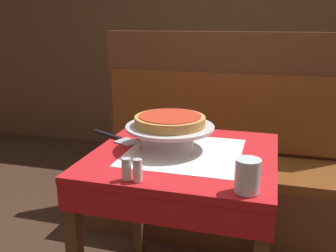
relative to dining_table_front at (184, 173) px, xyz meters
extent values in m
cube|color=red|center=(0.00, 0.00, 0.08)|extent=(0.76, 0.76, 0.03)
cube|color=white|center=(0.00, 0.00, 0.10)|extent=(0.47, 0.47, 0.00)
cube|color=red|center=(0.00, 0.00, 0.01)|extent=(0.75, 0.75, 0.10)
cube|color=#4C331E|center=(-0.34, 0.34, -0.30)|extent=(0.05, 0.05, 0.74)
cube|color=#4C331E|center=(0.34, 0.34, -0.30)|extent=(0.05, 0.05, 0.74)
cube|color=#1E6B33|center=(-0.03, 1.64, 0.08)|extent=(0.69, 0.69, 0.03)
cube|color=white|center=(-0.03, 1.64, 0.10)|extent=(0.43, 0.43, 0.00)
cube|color=#1E6B33|center=(-0.03, 1.64, 0.01)|extent=(0.69, 0.69, 0.12)
cube|color=#4C331E|center=(-0.34, 1.33, -0.30)|extent=(0.05, 0.05, 0.74)
cube|color=#4C331E|center=(0.28, 1.33, -0.30)|extent=(0.05, 0.05, 0.74)
cube|color=#4C331E|center=(-0.34, 1.95, -0.30)|extent=(0.05, 0.05, 0.74)
cube|color=#4C331E|center=(0.28, 1.95, -0.30)|extent=(0.05, 0.05, 0.74)
cube|color=brown|center=(0.03, 0.72, -0.47)|extent=(1.58, 0.52, 0.41)
cube|color=brown|center=(0.03, 0.72, -0.24)|extent=(1.55, 0.51, 0.06)
cube|color=brown|center=(0.03, 0.95, 0.18)|extent=(1.58, 0.06, 0.77)
cube|color=brown|center=(0.03, 0.91, 0.06)|extent=(1.52, 0.02, 0.49)
cube|color=brown|center=(0.00, 2.18, 0.53)|extent=(6.00, 0.04, 2.40)
cylinder|color=#ADADB2|center=(-0.07, 0.16, 0.14)|extent=(0.01, 0.01, 0.09)
cylinder|color=#ADADB2|center=(-0.18, -0.03, 0.14)|extent=(0.01, 0.01, 0.09)
cylinder|color=#ADADB2|center=(0.04, -0.03, 0.14)|extent=(0.01, 0.01, 0.09)
cylinder|color=#ADADB2|center=(-0.07, 0.03, 0.18)|extent=(0.26, 0.26, 0.01)
cylinder|color=silver|center=(-0.07, 0.03, 0.19)|extent=(0.37, 0.37, 0.01)
cylinder|color=silver|center=(-0.07, 0.03, 0.19)|extent=(0.38, 0.38, 0.01)
cylinder|color=#C68E47|center=(-0.07, 0.03, 0.22)|extent=(0.30, 0.30, 0.04)
cylinder|color=red|center=(-0.07, 0.03, 0.24)|extent=(0.26, 0.26, 0.01)
cube|color=#BCBCC1|center=(-0.28, 0.06, 0.10)|extent=(0.12, 0.12, 0.00)
cube|color=black|center=(-0.41, 0.12, 0.10)|extent=(0.18, 0.10, 0.01)
cylinder|color=silver|center=(0.28, -0.32, 0.15)|extent=(0.08, 0.08, 0.11)
cylinder|color=silver|center=(-0.13, -0.33, 0.13)|extent=(0.03, 0.03, 0.06)
cylinder|color=#B7B7BC|center=(-0.13, -0.33, 0.17)|extent=(0.03, 0.03, 0.02)
cylinder|color=silver|center=(-0.08, -0.33, 0.13)|extent=(0.03, 0.03, 0.06)
cylinder|color=#B7B7BC|center=(-0.08, -0.33, 0.17)|extent=(0.03, 0.03, 0.02)
cube|color=black|center=(0.04, 1.73, 0.11)|extent=(0.14, 0.14, 0.03)
cylinder|color=black|center=(0.04, 1.73, 0.20)|extent=(0.01, 0.01, 0.15)
cylinder|color=gold|center=(0.04, 1.77, 0.18)|extent=(0.04, 0.04, 0.12)
cylinder|color=white|center=(0.04, 1.69, 0.18)|extent=(0.04, 0.04, 0.12)
camera|label=1|loc=(0.34, -1.45, 0.63)|focal=40.00mm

